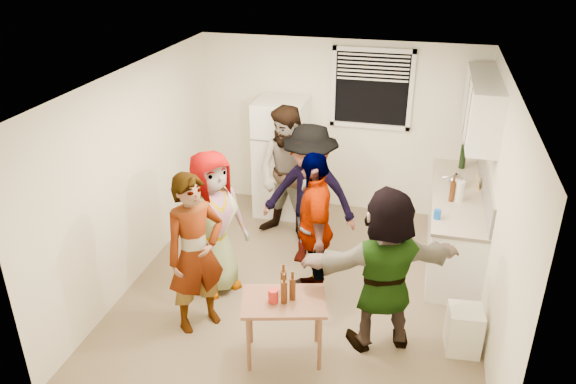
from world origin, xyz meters
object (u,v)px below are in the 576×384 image
(serving_table, at_px, (284,355))
(guest_stripe, at_px, (201,323))
(guest_grey, at_px, (217,286))
(red_cup, at_px, (273,301))
(refrigerator, at_px, (281,157))
(guest_back_right, at_px, (308,260))
(guest_orange, at_px, (379,341))
(wine_bottle, at_px, (461,168))
(beer_bottle_table, at_px, (284,302))
(beer_bottle_counter, at_px, (451,201))
(kettle, at_px, (455,187))
(guest_back_left, at_px, (289,236))
(trash_bin, at_px, (464,329))
(blue_cup, at_px, (437,219))
(guest_black, at_px, (312,293))

(serving_table, bearing_deg, guest_stripe, 164.83)
(guest_grey, bearing_deg, red_cup, -99.33)
(refrigerator, xyz_separation_m, serving_table, (0.82, -3.05, -0.85))
(guest_back_right, distance_m, guest_orange, 1.70)
(wine_bottle, relative_size, beer_bottle_table, 1.41)
(serving_table, bearing_deg, guest_orange, 25.83)
(beer_bottle_counter, distance_m, guest_orange, 1.97)
(kettle, bearing_deg, guest_back_left, -150.32)
(red_cup, bearing_deg, trash_bin, 17.39)
(blue_cup, bearing_deg, guest_grey, -165.53)
(kettle, bearing_deg, serving_table, -97.96)
(wine_bottle, bearing_deg, guest_back_right, -142.98)
(refrigerator, height_order, guest_back_left, refrigerator)
(kettle, distance_m, blue_cup, 0.95)
(wine_bottle, bearing_deg, guest_grey, -141.32)
(guest_grey, xyz_separation_m, guest_back_left, (0.54, 1.36, 0.00))
(guest_grey, xyz_separation_m, guest_black, (1.13, 0.13, 0.00))
(blue_cup, relative_size, guest_stripe, 0.06)
(wine_bottle, bearing_deg, trash_bin, -89.27)
(beer_bottle_counter, bearing_deg, serving_table, -126.45)
(guest_orange, bearing_deg, wine_bottle, -128.42)
(beer_bottle_table, bearing_deg, guest_back_left, 102.88)
(kettle, relative_size, guest_black, 0.13)
(kettle, height_order, guest_back_left, kettle)
(red_cup, relative_size, guest_stripe, 0.08)
(guest_back_left, bearing_deg, guest_back_right, -39.05)
(trash_bin, bearing_deg, guest_back_right, 145.64)
(beer_bottle_table, height_order, guest_back_left, beer_bottle_table)
(trash_bin, xyz_separation_m, guest_orange, (-0.82, -0.08, -0.25))
(beer_bottle_counter, xyz_separation_m, guest_black, (-1.47, -0.99, -0.90))
(trash_bin, relative_size, serving_table, 0.61)
(guest_back_right, bearing_deg, trash_bin, -29.54)
(blue_cup, distance_m, guest_grey, 2.68)
(guest_orange, bearing_deg, kettle, -130.57)
(guest_back_left, bearing_deg, red_cup, -65.13)
(guest_orange, bearing_deg, guest_black, -60.12)
(guest_grey, height_order, guest_back_right, guest_back_right)
(refrigerator, height_order, kettle, refrigerator)
(refrigerator, height_order, guest_orange, refrigerator)
(trash_bin, distance_m, guest_orange, 0.86)
(blue_cup, xyz_separation_m, guest_black, (-1.31, -0.50, -0.90))
(blue_cup, bearing_deg, guest_back_left, 158.90)
(guest_black, height_order, guest_orange, guest_orange)
(kettle, relative_size, blue_cup, 2.20)
(red_cup, distance_m, guest_grey, 1.55)
(beer_bottle_table, height_order, red_cup, beer_bottle_table)
(kettle, bearing_deg, beer_bottle_table, -97.36)
(guest_grey, relative_size, guest_black, 0.97)
(blue_cup, bearing_deg, guest_stripe, -151.03)
(guest_stripe, bearing_deg, guest_grey, 47.24)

